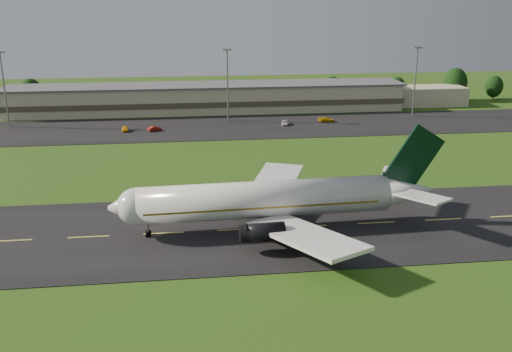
{
  "coord_description": "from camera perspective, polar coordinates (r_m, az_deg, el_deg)",
  "views": [
    {
      "loc": [
        -7.18,
        -79.99,
        33.82
      ],
      "look_at": [
        3.95,
        8.0,
        6.0
      ],
      "focal_mm": 40.0,
      "sensor_mm": 36.0,
      "label": 1
    }
  ],
  "objects": [
    {
      "name": "airliner",
      "position": [
        86.05,
        1.44,
        -2.4
      ],
      "size": [
        51.29,
        42.15,
        15.57
      ],
      "rotation": [
        0.0,
        0.0,
        0.04
      ],
      "color": "white",
      "rests_on": "ground"
    },
    {
      "name": "service_vehicle_c",
      "position": [
        158.73,
        2.94,
        5.35
      ],
      "size": [
        2.84,
        4.63,
        1.2
      ],
      "primitive_type": "imported",
      "rotation": [
        0.0,
        0.0,
        -0.21
      ],
      "color": "silver",
      "rests_on": "apron"
    },
    {
      "name": "light_mast_centre",
      "position": [
        161.83,
        -2.88,
        9.91
      ],
      "size": [
        2.4,
        1.2,
        20.35
      ],
      "color": "gray",
      "rests_on": "ground"
    },
    {
      "name": "light_mast_west",
      "position": [
        168.31,
        -23.95,
        8.75
      ],
      "size": [
        2.4,
        1.2,
        20.35
      ],
      "color": "gray",
      "rests_on": "ground"
    },
    {
      "name": "service_vehicle_a",
      "position": [
        154.7,
        -12.97,
        4.64
      ],
      "size": [
        2.13,
        4.17,
        1.36
      ],
      "primitive_type": "imported",
      "rotation": [
        0.0,
        0.0,
        0.14
      ],
      "color": "#EEB50E",
      "rests_on": "apron"
    },
    {
      "name": "terminal",
      "position": [
        179.2,
        -2.79,
        7.81
      ],
      "size": [
        145.0,
        16.0,
        8.4
      ],
      "color": "#C1B794",
      "rests_on": "ground"
    },
    {
      "name": "ground",
      "position": [
        87.14,
        -1.93,
        -5.43
      ],
      "size": [
        360.0,
        360.0,
        0.0
      ],
      "primitive_type": "plane",
      "color": "#274812",
      "rests_on": "ground"
    },
    {
      "name": "apron",
      "position": [
        155.86,
        -4.42,
        4.85
      ],
      "size": [
        260.0,
        30.0,
        0.1
      ],
      "primitive_type": "cube",
      "color": "black",
      "rests_on": "ground"
    },
    {
      "name": "service_vehicle_d",
      "position": [
        163.56,
        7.06,
        5.63
      ],
      "size": [
        4.8,
        2.33,
        1.35
      ],
      "primitive_type": "imported",
      "rotation": [
        0.0,
        0.0,
        1.47
      ],
      "color": "gold",
      "rests_on": "apron"
    },
    {
      "name": "taxiway",
      "position": [
        87.12,
        -1.93,
        -5.4
      ],
      "size": [
        220.0,
        30.0,
        0.1
      ],
      "primitive_type": "cube",
      "color": "black",
      "rests_on": "ground"
    },
    {
      "name": "tree_line",
      "position": [
        191.88,
        4.22,
        8.73
      ],
      "size": [
        195.07,
        9.91,
        11.12
      ],
      "color": "black",
      "rests_on": "ground"
    },
    {
      "name": "light_mast_east",
      "position": [
        174.8,
        15.68,
        9.85
      ],
      "size": [
        2.4,
        1.2,
        20.35
      ],
      "color": "gray",
      "rests_on": "ground"
    },
    {
      "name": "service_vehicle_b",
      "position": [
        153.57,
        -10.12,
        4.68
      ],
      "size": [
        3.73,
        2.87,
        1.18
      ],
      "primitive_type": "imported",
      "rotation": [
        0.0,
        0.0,
        2.09
      ],
      "color": "#98170A",
      "rests_on": "apron"
    }
  ]
}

